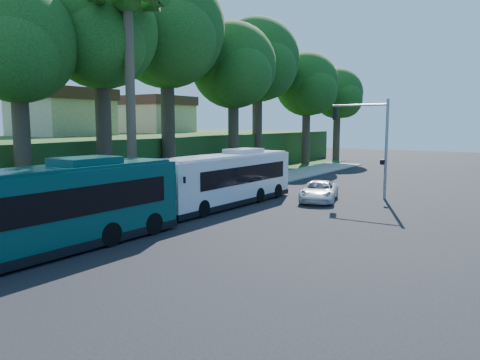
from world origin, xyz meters
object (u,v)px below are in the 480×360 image
Objects in this scene: bus_shelter at (127,181)px; white_bus at (227,178)px; pickup at (319,191)px; teal_bus at (46,208)px.

white_bus is at bearing 50.00° from bus_shelter.
pickup is at bearing 48.34° from white_bus.
pickup is (4.26, 18.09, -1.20)m from teal_bus.
teal_bus reaches higher than pickup.
teal_bus is at bearing -63.56° from bus_shelter.
bus_shelter is at bearing 118.01° from teal_bus.
teal_bus is 2.63× the size of pickup.
teal_bus is (4.25, -8.55, 0.08)m from bus_shelter.
bus_shelter is 12.83m from pickup.
bus_shelter is 0.26× the size of white_bus.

